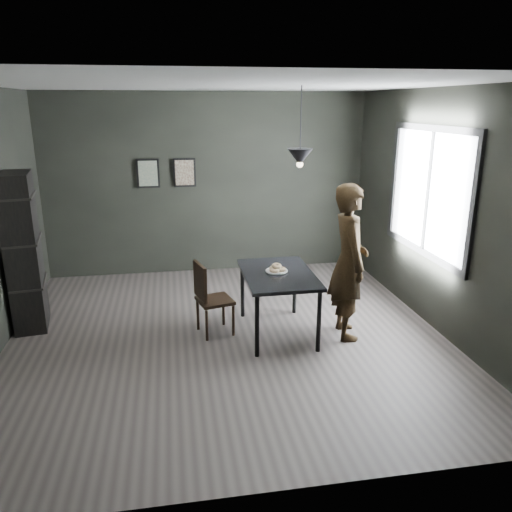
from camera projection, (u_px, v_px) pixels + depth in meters
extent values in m
plane|color=#3C3633|center=(227.00, 336.00, 5.86)|extent=(5.00, 5.00, 0.00)
cube|color=black|center=(208.00, 185.00, 7.80)|extent=(5.00, 0.10, 2.80)
cube|color=silver|center=(223.00, 84.00, 5.04)|extent=(5.00, 5.00, 0.02)
cube|color=white|center=(429.00, 192.00, 5.98)|extent=(0.02, 1.80, 1.40)
cube|color=black|center=(428.00, 192.00, 5.98)|extent=(0.04, 1.96, 1.56)
cube|color=black|center=(278.00, 274.00, 5.74)|extent=(0.80, 1.20, 0.04)
cylinder|color=black|center=(257.00, 326.00, 5.29)|extent=(0.05, 0.05, 0.71)
cylinder|color=black|center=(319.00, 321.00, 5.40)|extent=(0.05, 0.05, 0.71)
cylinder|color=black|center=(242.00, 290.00, 6.30)|extent=(0.05, 0.05, 0.71)
cylinder|color=black|center=(295.00, 287.00, 6.41)|extent=(0.05, 0.05, 0.71)
cylinder|color=white|center=(277.00, 271.00, 5.76)|extent=(0.23, 0.23, 0.01)
torus|color=beige|center=(281.00, 269.00, 5.75)|extent=(0.12, 0.12, 0.04)
torus|color=beige|center=(275.00, 268.00, 5.79)|extent=(0.12, 0.12, 0.04)
torus|color=beige|center=(274.00, 270.00, 5.71)|extent=(0.12, 0.12, 0.04)
torus|color=beige|center=(277.00, 266.00, 5.74)|extent=(0.14, 0.14, 0.06)
imported|color=black|center=(349.00, 262.00, 5.65)|extent=(0.48, 0.69, 1.79)
cube|color=black|center=(215.00, 300.00, 5.83)|extent=(0.46, 0.46, 0.04)
cube|color=black|center=(200.00, 281.00, 5.69)|extent=(0.13, 0.38, 0.42)
cylinder|color=black|center=(207.00, 326.00, 5.69)|extent=(0.03, 0.03, 0.37)
cylinder|color=black|center=(233.00, 321.00, 5.82)|extent=(0.03, 0.03, 0.37)
cylinder|color=black|center=(198.00, 315.00, 5.97)|extent=(0.03, 0.03, 0.37)
cylinder|color=black|center=(223.00, 311.00, 6.10)|extent=(0.03, 0.03, 0.37)
cube|color=black|center=(23.00, 252.00, 5.86)|extent=(0.45, 0.67, 1.88)
cylinder|color=black|center=(301.00, 122.00, 5.38)|extent=(0.01, 0.01, 0.75)
cone|color=black|center=(300.00, 157.00, 5.49)|extent=(0.28, 0.28, 0.18)
sphere|color=#FFE0B2|center=(300.00, 164.00, 5.51)|extent=(0.07, 0.07, 0.07)
cube|color=black|center=(148.00, 173.00, 7.57)|extent=(0.34, 0.03, 0.44)
cube|color=#456155|center=(148.00, 174.00, 7.55)|extent=(0.28, 0.01, 0.38)
cube|color=black|center=(185.00, 173.00, 7.66)|extent=(0.34, 0.03, 0.44)
cube|color=brown|center=(185.00, 173.00, 7.64)|extent=(0.28, 0.01, 0.38)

